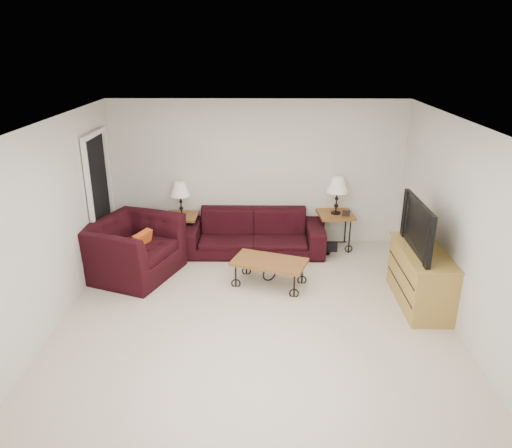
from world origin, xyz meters
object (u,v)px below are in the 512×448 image
at_px(armchair, 133,249).
at_px(television, 426,227).
at_px(sofa, 253,232).
at_px(side_table_right, 335,231).
at_px(backpack, 329,241).
at_px(coffee_table, 269,273).
at_px(tv_stand, 421,277).
at_px(lamp_right, 337,196).
at_px(side_table_left, 183,231).
at_px(lamp_left, 181,199).

height_order(armchair, television, television).
height_order(sofa, side_table_right, sofa).
distance_m(television, backpack, 2.07).
xyz_separation_m(sofa, side_table_right, (1.40, 0.18, -0.03)).
xyz_separation_m(coffee_table, tv_stand, (2.04, -0.49, 0.20)).
height_order(sofa, armchair, armchair).
relative_size(sofa, armchair, 1.80).
relative_size(sofa, tv_stand, 1.81).
distance_m(sofa, armchair, 2.01).
bearing_deg(television, tv_stand, 90.00).
height_order(side_table_right, television, television).
bearing_deg(lamp_right, side_table_left, -180.00).
xyz_separation_m(sofa, television, (2.28, -1.71, 0.78)).
bearing_deg(side_table_right, television, -65.18).
bearing_deg(backpack, television, -40.05).
height_order(coffee_table, armchair, armchair).
bearing_deg(sofa, backpack, -6.10).
xyz_separation_m(side_table_right, tv_stand, (0.90, -1.89, 0.08)).
bearing_deg(tv_stand, armchair, 168.64).
bearing_deg(lamp_right, backpack, -114.09).
bearing_deg(side_table_left, television, -28.37).
height_order(tv_stand, backpack, tv_stand).
bearing_deg(tv_stand, side_table_right, 115.32).
height_order(sofa, coffee_table, sofa).
bearing_deg(side_table_left, lamp_right, 0.00).
xyz_separation_m(sofa, side_table_left, (-1.23, 0.18, -0.05)).
relative_size(lamp_left, backpack, 1.16).
height_order(lamp_right, tv_stand, lamp_right).
bearing_deg(armchair, side_table_right, -50.63).
bearing_deg(sofa, television, -36.92).
relative_size(side_table_right, backpack, 1.25).
xyz_separation_m(sofa, armchair, (-1.81, -0.89, 0.08)).
xyz_separation_m(armchair, backpack, (3.07, 0.75, -0.18)).
distance_m(side_table_left, side_table_right, 2.63).
xyz_separation_m(armchair, television, (4.08, -0.82, 0.70)).
height_order(television, backpack, television).
bearing_deg(lamp_left, television, -28.37).
bearing_deg(coffee_table, armchair, 170.91).
xyz_separation_m(side_table_right, television, (0.88, -1.89, 0.81)).
relative_size(side_table_left, backpack, 1.16).
height_order(lamp_right, television, television).
relative_size(side_table_right, lamp_left, 1.08).
relative_size(side_table_left, coffee_table, 0.56).
xyz_separation_m(side_table_right, backpack, (-0.14, -0.31, -0.06)).
distance_m(side_table_left, armchair, 1.22).
distance_m(side_table_left, coffee_table, 2.04).
bearing_deg(armchair, lamp_left, -7.58).
distance_m(lamp_right, tv_stand, 2.17).
bearing_deg(lamp_right, coffee_table, -129.25).
xyz_separation_m(coffee_table, television, (2.02, -0.49, 0.93)).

